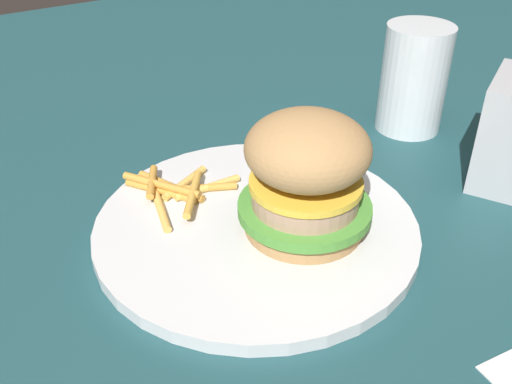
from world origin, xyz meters
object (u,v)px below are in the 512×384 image
at_px(plate, 256,227).
at_px(fries_pile, 176,189).
at_px(drink_glass, 413,82).
at_px(sandwich, 310,177).

relative_size(plate, fries_pile, 2.85).
bearing_deg(fries_pile, drink_glass, 1.30).
height_order(sandwich, fries_pile, sandwich).
relative_size(plate, drink_glass, 2.35).
height_order(fries_pile, drink_glass, drink_glass).
bearing_deg(fries_pile, plate, -61.59).
bearing_deg(sandwich, drink_glass, 26.85).
relative_size(fries_pile, drink_glass, 0.82).
bearing_deg(sandwich, plate, 132.96).
distance_m(plate, sandwich, 0.07).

